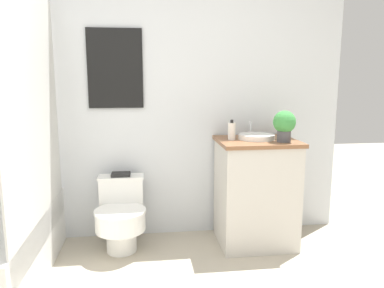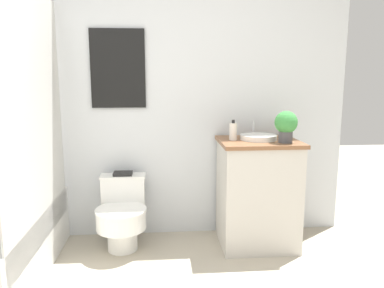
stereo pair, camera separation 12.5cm
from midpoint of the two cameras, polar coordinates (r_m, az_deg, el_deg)
wall_back at (r=3.21m, az=-6.56°, el=7.88°), size 3.51×0.07×2.50m
shower_area at (r=2.91m, az=-25.88°, el=-12.90°), size 0.60×1.37×1.98m
toilet at (r=3.12m, az=-9.44°, el=-10.46°), size 0.40×0.52×0.57m
vanity at (r=3.15m, az=11.04°, el=-7.29°), size 0.63×0.55×0.88m
sink at (r=3.07m, az=11.21°, el=1.04°), size 0.29×0.33×0.13m
soap_bottle at (r=3.01m, az=7.46°, el=1.92°), size 0.06×0.06×0.16m
potted_plant at (r=2.96m, az=15.31°, el=2.86°), size 0.17×0.17×0.24m
book_on_tank at (r=3.16m, az=-9.39°, el=-4.46°), size 0.15×0.12×0.02m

